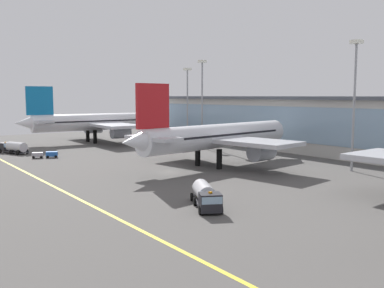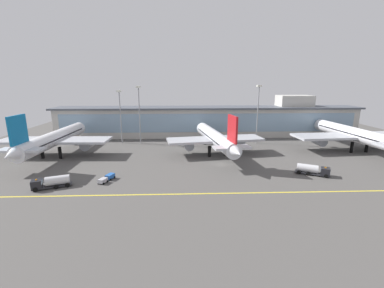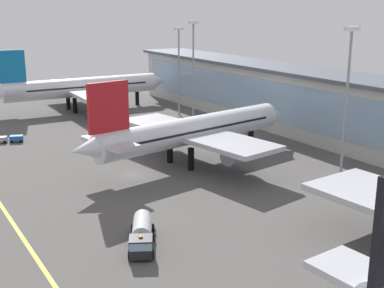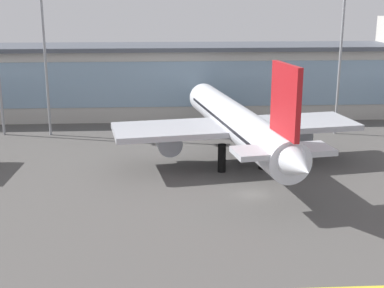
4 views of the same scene
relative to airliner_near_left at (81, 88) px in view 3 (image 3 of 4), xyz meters
name	(u,v)px [view 3 (image 3 of 4)]	position (x,y,z in m)	size (l,w,h in m)	color
ground_plane	(133,175)	(57.53, -11.83, -6.16)	(198.38, 198.38, 0.00)	#514F4C
terminal_building	(334,106)	(59.14, 33.04, 1.30)	(144.70, 14.00, 19.30)	beige
airliner_near_left	(81,88)	(0.00, 0.00, 0.00)	(38.32, 50.19, 16.89)	black
airliner_near_right	(192,131)	(57.04, 0.14, -0.19)	(35.51, 47.60, 16.36)	black
baggage_tug_near	(9,139)	(24.83, -24.79, -5.37)	(3.51, 5.77, 1.40)	black
service_truck_far	(142,235)	(82.31, -22.33, -4.66)	(9.13, 6.38, 2.90)	black
apron_light_mast_west	(348,82)	(76.81, 16.79, 9.75)	(1.80, 1.80, 24.46)	gray
apron_light_mast_centre	(193,57)	(27.21, 18.68, 9.55)	(1.80, 1.80, 24.09)	gray
apron_light_mast_east	(179,58)	(19.11, 19.34, 8.58)	(1.80, 1.80, 22.35)	gray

